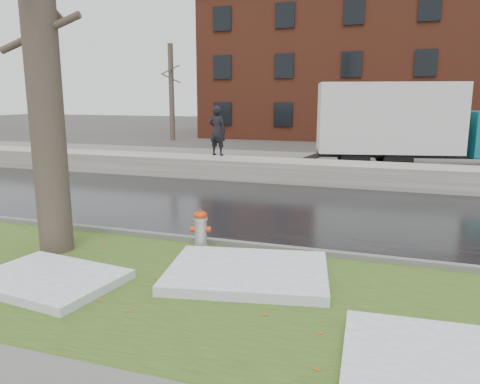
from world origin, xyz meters
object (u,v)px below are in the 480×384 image
(tree, at_px, (40,38))
(worker, at_px, (217,131))
(box_truck, at_px, (415,124))
(fire_hydrant, at_px, (201,228))

(tree, bearing_deg, worker, 92.53)
(tree, bearing_deg, box_truck, 62.96)
(fire_hydrant, bearing_deg, box_truck, 55.03)
(fire_hydrant, distance_m, box_truck, 13.13)
(fire_hydrant, distance_m, worker, 9.37)
(tree, xyz_separation_m, worker, (-0.42, 9.63, -2.31))
(tree, height_order, box_truck, tree)
(worker, bearing_deg, fire_hydrant, 118.58)
(tree, relative_size, box_truck, 0.73)
(fire_hydrant, relative_size, box_truck, 0.08)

